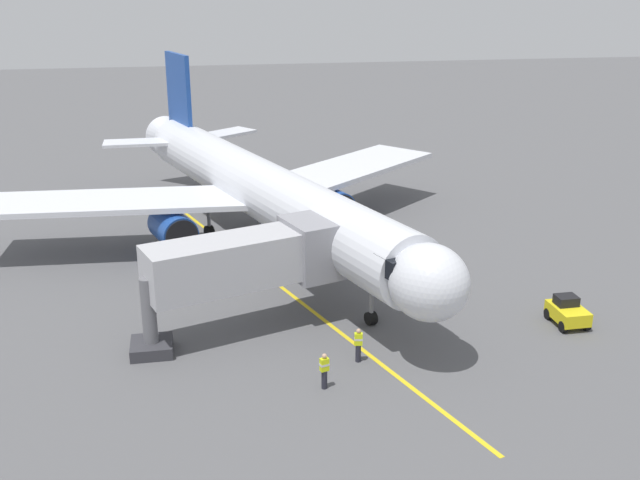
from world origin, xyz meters
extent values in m
plane|color=#565659|center=(0.00, 0.00, 0.00)|extent=(220.00, 220.00, 0.00)
cube|color=yellow|center=(-1.29, 7.09, 0.01)|extent=(12.96, 38.00, 0.01)
cylinder|color=silver|center=(-1.29, 1.09, 4.10)|extent=(14.42, 33.44, 3.80)
ellipsoid|color=silver|center=(-7.08, 18.34, 4.10)|extent=(4.70, 4.94, 3.61)
cone|color=silver|center=(4.60, -16.45, 4.10)|extent=(4.20, 3.93, 3.42)
cube|color=black|center=(-6.63, 17.01, 4.65)|extent=(3.57, 2.54, 0.90)
cube|color=silver|center=(-8.18, -5.15, 3.50)|extent=(16.33, 15.04, 0.36)
cylinder|color=#1E479E|center=(-6.47, -1.71, 2.00)|extent=(3.26, 3.96, 2.30)
cylinder|color=black|center=(-7.02, -0.05, 2.00)|extent=(2.05, 0.86, 2.10)
cube|color=silver|center=(7.98, 0.27, 3.50)|extent=(17.33, 6.21, 0.36)
cylinder|color=#1E479E|center=(4.53, 1.99, 2.00)|extent=(3.26, 3.96, 2.30)
cylinder|color=black|center=(3.97, 3.65, 2.00)|extent=(2.05, 0.86, 2.10)
cube|color=#1E479E|center=(3.65, -13.61, 7.90)|extent=(1.87, 4.66, 7.20)
cube|color=silver|center=(0.52, -14.34, 4.70)|extent=(6.57, 5.74, 0.24)
cube|color=silver|center=(6.58, -12.30, 4.70)|extent=(6.42, 2.46, 0.24)
cylinder|color=slate|center=(-5.58, 13.89, 1.73)|extent=(0.24, 0.24, 2.77)
cylinder|color=black|center=(-5.58, 13.89, 0.35)|extent=(0.65, 0.81, 0.70)
cylinder|color=slate|center=(-2.80, -2.58, 1.94)|extent=(0.24, 0.24, 2.77)
cylinder|color=black|center=(-2.80, -2.58, 0.55)|extent=(0.78, 1.19, 1.10)
cylinder|color=slate|center=(2.13, -0.93, 1.94)|extent=(0.24, 0.24, 2.77)
cylinder|color=black|center=(2.13, -0.93, 0.55)|extent=(0.78, 1.19, 1.10)
cube|color=#B7B7BC|center=(1.37, 13.59, 3.90)|extent=(9.36, 5.33, 2.50)
cube|color=gray|center=(-2.89, 12.15, 3.90)|extent=(3.67, 3.92, 3.00)
cylinder|color=slate|center=(5.64, 15.02, 1.95)|extent=(0.70, 0.70, 3.90)
cube|color=#333338|center=(5.64, 15.02, 0.30)|extent=(2.00, 2.00, 0.60)
cylinder|color=#23232D|center=(-4.00, 17.69, 0.44)|extent=(0.26, 0.26, 0.88)
cube|color=#D8EA19|center=(-4.00, 17.69, 1.18)|extent=(0.42, 0.31, 0.60)
cube|color=silver|center=(-4.00, 17.69, 1.18)|extent=(0.44, 0.32, 0.10)
sphere|color=tan|center=(-4.00, 17.69, 1.60)|extent=(0.22, 0.22, 0.22)
cylinder|color=#23232D|center=(-1.96, 19.80, 0.44)|extent=(0.26, 0.26, 0.88)
cube|color=#D8EA19|center=(-1.96, 19.80, 1.18)|extent=(0.43, 0.33, 0.60)
cube|color=silver|center=(-1.96, 19.80, 1.18)|extent=(0.45, 0.35, 0.10)
sphere|color=tan|center=(-1.96, 19.80, 1.60)|extent=(0.22, 0.22, 0.22)
cube|color=#9E9EA3|center=(-5.67, -12.17, 0.56)|extent=(2.21, 2.92, 0.24)
cube|color=silver|center=(-5.67, -12.17, 1.23)|extent=(2.21, 2.92, 0.08)
cylinder|color=slate|center=(-6.66, -11.26, 0.96)|extent=(0.06, 0.06, 0.55)
cylinder|color=slate|center=(-5.50, -10.83, 0.96)|extent=(0.06, 0.06, 0.55)
cylinder|color=slate|center=(-5.84, -13.51, 0.96)|extent=(0.06, 0.06, 0.55)
cylinder|color=slate|center=(-4.68, -13.09, 0.96)|extent=(0.06, 0.06, 0.55)
cylinder|color=black|center=(-6.60, -11.50, 0.22)|extent=(0.39, 0.50, 0.44)
cylinder|color=black|center=(-5.38, -11.06, 0.22)|extent=(0.39, 0.50, 0.44)
cylinder|color=black|center=(-5.95, -13.29, 0.22)|extent=(0.39, 0.50, 0.44)
cylinder|color=black|center=(-4.73, -12.84, 0.22)|extent=(0.39, 0.50, 0.44)
cube|color=yellow|center=(-15.69, 15.79, 0.65)|extent=(1.53, 2.32, 0.70)
cube|color=black|center=(-15.69, 15.49, 1.25)|extent=(1.11, 0.91, 0.50)
cylinder|color=black|center=(-16.35, 16.58, 0.30)|extent=(0.26, 0.60, 0.60)
cylinder|color=black|center=(-15.05, 16.59, 0.30)|extent=(0.26, 0.60, 0.60)
cylinder|color=black|center=(-16.33, 14.98, 0.30)|extent=(0.26, 0.60, 0.60)
cylinder|color=black|center=(-15.04, 14.99, 0.30)|extent=(0.26, 0.60, 0.60)
camera|label=1|loc=(3.56, 48.42, 17.25)|focal=42.05mm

